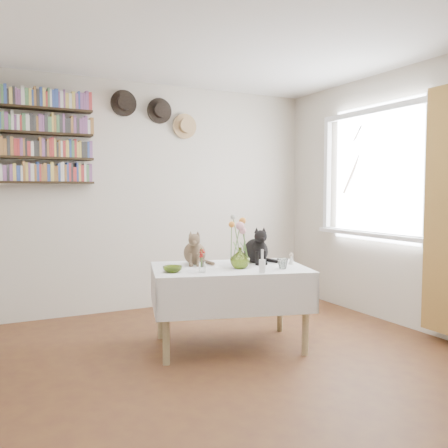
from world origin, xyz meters
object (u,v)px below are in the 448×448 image
tabby_cat (195,247)px  bookshelf_unit (40,137)px  flower_vase (240,258)px  dining_table (229,287)px  black_cat (256,244)px

tabby_cat → bookshelf_unit: 1.95m
flower_vase → bookshelf_unit: size_ratio=0.17×
dining_table → bookshelf_unit: size_ratio=1.44×
dining_table → black_cat: (0.31, 0.09, 0.33)m
dining_table → tabby_cat: bearing=128.3°
black_cat → dining_table: bearing=-152.1°
tabby_cat → black_cat: black_cat is taller
black_cat → flower_vase: bearing=-132.0°
tabby_cat → black_cat: bearing=6.6°
tabby_cat → black_cat: 0.54m
flower_vase → bookshelf_unit: (-1.35, 1.62, 1.08)m
tabby_cat → bookshelf_unit: size_ratio=0.30×
dining_table → black_cat: black_cat is taller
black_cat → tabby_cat: bearing=173.9°
flower_vase → dining_table: bearing=112.8°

